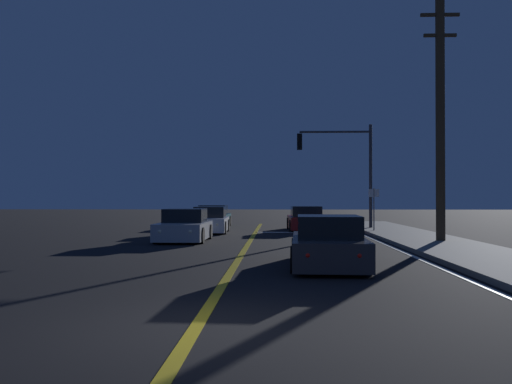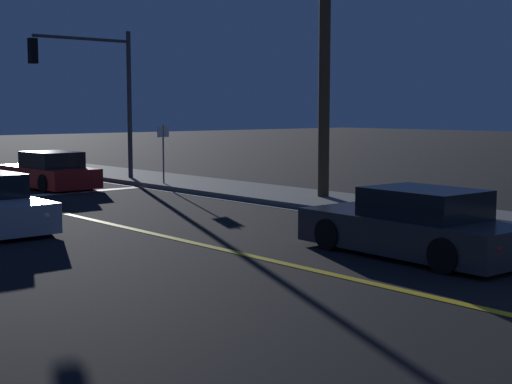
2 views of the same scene
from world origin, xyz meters
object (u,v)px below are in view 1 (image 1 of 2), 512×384
(car_parked_curb_red, at_px, (306,220))
(utility_pole_right, at_px, (440,118))
(car_mid_block_white, at_px, (210,221))
(car_lead_oncoming_silver, at_px, (184,227))
(traffic_signal_near_right, at_px, (344,159))
(car_distant_tail_teal, at_px, (213,217))
(car_following_oncoming_charcoal, at_px, (328,244))
(street_sign_corner, at_px, (374,203))

(car_parked_curb_red, bearing_deg, utility_pole_right, -64.45)
(car_mid_block_white, bearing_deg, utility_pole_right, 142.87)
(car_lead_oncoming_silver, height_order, car_parked_curb_red, same)
(car_lead_oncoming_silver, relative_size, car_mid_block_white, 0.99)
(car_lead_oncoming_silver, distance_m, traffic_signal_near_right, 11.76)
(car_distant_tail_teal, height_order, car_parked_curb_red, same)
(utility_pole_right, bearing_deg, car_lead_oncoming_silver, 172.94)
(car_following_oncoming_charcoal, relative_size, street_sign_corner, 2.06)
(car_distant_tail_teal, distance_m, car_parked_curb_red, 6.66)
(car_following_oncoming_charcoal, bearing_deg, traffic_signal_near_right, 84.05)
(car_lead_oncoming_silver, bearing_deg, traffic_signal_near_right, -132.10)
(car_following_oncoming_charcoal, xyz_separation_m, utility_pole_right, (4.99, 7.30, 4.29))
(car_lead_oncoming_silver, bearing_deg, car_following_oncoming_charcoal, 121.36)
(car_parked_curb_red, xyz_separation_m, car_following_oncoming_charcoal, (-0.26, -16.54, 0.00))
(street_sign_corner, bearing_deg, car_distant_tail_teal, 145.53)
(car_mid_block_white, relative_size, traffic_signal_near_right, 0.72)
(car_lead_oncoming_silver, xyz_separation_m, street_sign_corner, (8.76, 5.54, 0.97))
(car_parked_curb_red, distance_m, car_following_oncoming_charcoal, 16.54)
(car_distant_tail_teal, distance_m, car_lead_oncoming_silver, 11.64)
(street_sign_corner, bearing_deg, car_lead_oncoming_silver, -147.71)
(utility_pole_right, bearing_deg, street_sign_corner, 101.64)
(street_sign_corner, bearing_deg, traffic_signal_near_right, 112.81)
(car_distant_tail_teal, height_order, car_mid_block_white, same)
(street_sign_corner, bearing_deg, car_parked_curb_red, 143.75)
(traffic_signal_near_right, bearing_deg, utility_pole_right, 105.03)
(car_parked_curb_red, relative_size, car_following_oncoming_charcoal, 0.97)
(car_lead_oncoming_silver, distance_m, car_mid_block_white, 5.76)
(car_lead_oncoming_silver, bearing_deg, car_parked_curb_red, -124.05)
(utility_pole_right, height_order, street_sign_corner, utility_pole_right)
(car_parked_curb_red, bearing_deg, car_lead_oncoming_silver, -125.81)
(traffic_signal_near_right, distance_m, utility_pole_right, 9.98)
(car_following_oncoming_charcoal, bearing_deg, car_mid_block_white, 110.73)
(utility_pole_right, bearing_deg, car_following_oncoming_charcoal, -124.34)
(car_following_oncoming_charcoal, relative_size, traffic_signal_near_right, 0.80)
(traffic_signal_near_right, bearing_deg, car_lead_oncoming_silver, 47.70)
(car_following_oncoming_charcoal, bearing_deg, car_distant_tail_teal, 106.88)
(car_following_oncoming_charcoal, relative_size, car_mid_block_white, 1.12)
(car_distant_tail_teal, distance_m, street_sign_corner, 10.83)
(car_mid_block_white, bearing_deg, traffic_signal_near_right, -161.78)
(car_parked_curb_red, bearing_deg, car_following_oncoming_charcoal, -92.45)
(car_following_oncoming_charcoal, distance_m, street_sign_corner, 14.58)
(car_lead_oncoming_silver, relative_size, utility_pole_right, 0.44)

